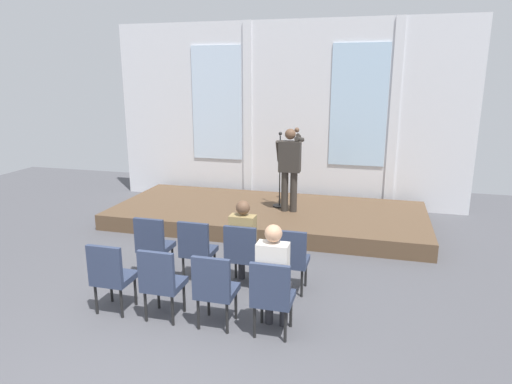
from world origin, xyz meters
The scene contains 14 objects.
rear_partition centered at (0.03, 6.94, 2.10)m, with size 8.23×0.14×4.16m.
stage_platform centered at (0.00, 5.28, 0.16)m, with size 6.30×2.72×0.31m, color brown.
speaker centered at (0.46, 5.21, 1.27)m, with size 0.52×0.69×1.65m.
mic_stand centered at (0.21, 5.46, 0.65)m, with size 0.28×0.28×1.55m.
chair_r0_c0 centered at (-1.04, 2.32, 0.53)m, with size 0.46×0.44×0.94m.
chair_r0_c1 centered at (-0.35, 2.32, 0.53)m, with size 0.46×0.44×0.94m.
chair_r0_c2 centered at (0.35, 2.32, 0.53)m, with size 0.46×0.44×0.94m.
audience_r0_c2 centered at (0.35, 2.41, 0.71)m, with size 0.36×0.39×1.27m.
chair_r0_c3 centered at (1.04, 2.32, 0.53)m, with size 0.46×0.44×0.94m.
chair_r1_c0 centered at (-1.04, 1.19, 0.53)m, with size 0.46×0.44×0.94m.
chair_r1_c1 centered at (-0.35, 1.19, 0.53)m, with size 0.46×0.44×0.94m.
chair_r1_c2 centered at (0.35, 1.19, 0.53)m, with size 0.46×0.44×0.94m.
chair_r1_c3 centered at (1.04, 1.19, 0.53)m, with size 0.46×0.44×0.94m.
audience_r1_c3 centered at (1.04, 1.27, 0.75)m, with size 0.36×0.39×1.35m.
Camera 1 is at (2.09, -3.40, 2.94)m, focal length 31.74 mm.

